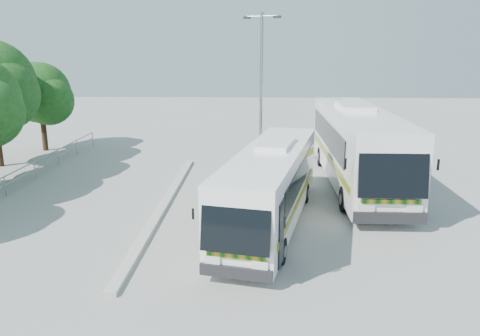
{
  "coord_description": "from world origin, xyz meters",
  "views": [
    {
      "loc": [
        1.78,
        -17.6,
        6.73
      ],
      "look_at": [
        1.07,
        1.69,
        1.81
      ],
      "focal_mm": 35.0,
      "sensor_mm": 36.0,
      "label": 1
    }
  ],
  "objects_px": {
    "coach_adjacent": "(357,145)",
    "lamppost": "(261,84)",
    "tree_far_e": "(41,93)",
    "coach_main": "(271,184)"
  },
  "relations": [
    {
      "from": "coach_adjacent",
      "to": "lamppost",
      "type": "bearing_deg",
      "value": 145.06
    },
    {
      "from": "coach_adjacent",
      "to": "tree_far_e",
      "type": "bearing_deg",
      "value": 159.14
    },
    {
      "from": "coach_main",
      "to": "lamppost",
      "type": "distance_m",
      "value": 9.81
    },
    {
      "from": "coach_main",
      "to": "lamppost",
      "type": "bearing_deg",
      "value": 104.65
    },
    {
      "from": "coach_adjacent",
      "to": "lamppost",
      "type": "relative_size",
      "value": 1.56
    },
    {
      "from": "coach_adjacent",
      "to": "lamppost",
      "type": "height_order",
      "value": "lamppost"
    },
    {
      "from": "coach_adjacent",
      "to": "lamppost",
      "type": "distance_m",
      "value": 6.51
    },
    {
      "from": "coach_adjacent",
      "to": "lamppost",
      "type": "xyz_separation_m",
      "value": [
        -4.82,
        3.42,
        2.73
      ]
    },
    {
      "from": "coach_main",
      "to": "coach_adjacent",
      "type": "distance_m",
      "value": 7.38
    },
    {
      "from": "coach_main",
      "to": "lamppost",
      "type": "height_order",
      "value": "lamppost"
    }
  ]
}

